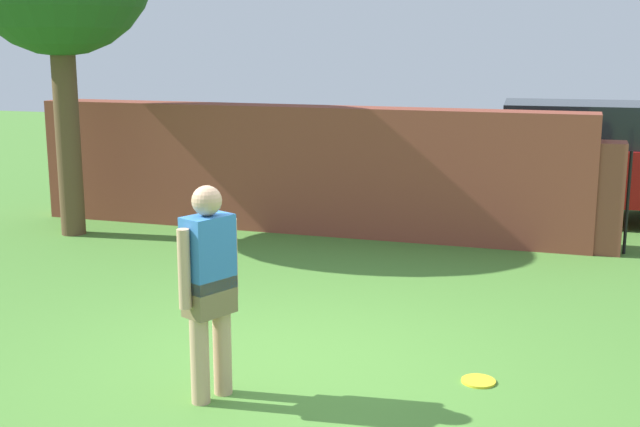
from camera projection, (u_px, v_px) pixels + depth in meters
ground_plane at (291, 368)px, 6.79m from camera, size 40.00×40.00×0.00m
brick_wall at (301, 169)px, 11.46m from camera, size 7.80×0.50×1.74m
person at (209, 283)px, 6.06m from camera, size 0.35×0.50×1.62m
car at (571, 161)px, 12.33m from camera, size 4.29×2.11×1.72m
frisbee_yellow at (478, 381)px, 6.52m from camera, size 0.27×0.27×0.02m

